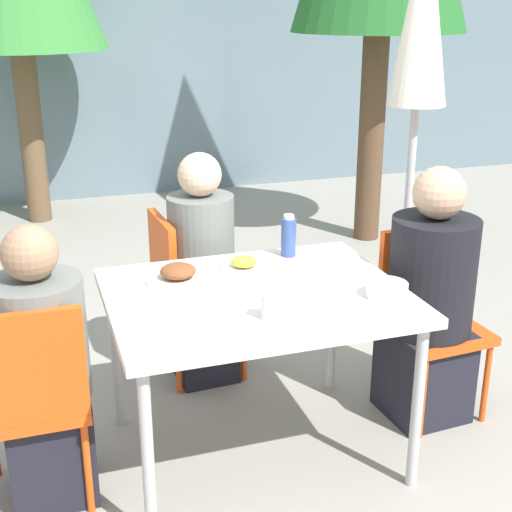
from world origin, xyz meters
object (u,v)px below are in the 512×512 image
(chair_right, at_px, (427,308))
(bottle, at_px, (289,236))
(salad_bowl, at_px, (387,290))
(person_right, at_px, (429,305))
(chair_far, at_px, (184,285))
(chair_left, at_px, (31,393))
(person_far, at_px, (202,275))
(closed_umbrella, at_px, (421,36))
(person_left, at_px, (43,376))
(drinking_cup, at_px, (270,306))

(chair_right, relative_size, bottle, 4.44)
(chair_right, relative_size, salad_bowl, 5.23)
(person_right, xyz_separation_m, chair_far, (-0.96, 0.70, -0.05))
(bottle, bearing_deg, person_right, -28.16)
(chair_left, distance_m, person_far, 1.15)
(person_right, relative_size, closed_umbrella, 0.52)
(closed_umbrella, bearing_deg, person_left, -156.63)
(person_right, relative_size, drinking_cup, 12.91)
(chair_left, height_order, closed_umbrella, closed_umbrella)
(drinking_cup, bearing_deg, closed_umbrella, 42.98)
(person_far, bearing_deg, salad_bowl, 25.71)
(chair_far, relative_size, bottle, 4.44)
(person_far, xyz_separation_m, salad_bowl, (0.51, -0.91, 0.22))
(person_far, bearing_deg, drinking_cup, -2.68)
(chair_left, relative_size, chair_right, 1.00)
(bottle, height_order, salad_bowl, bottle)
(person_far, xyz_separation_m, closed_umbrella, (1.21, 0.16, 1.10))
(bottle, relative_size, salad_bowl, 1.18)
(chair_left, xyz_separation_m, salad_bowl, (1.35, -0.13, 0.28))
(person_left, bearing_deg, chair_right, 4.76)
(chair_far, bearing_deg, drinking_cup, 2.02)
(drinking_cup, bearing_deg, chair_right, 23.16)
(chair_far, relative_size, person_far, 0.73)
(person_left, height_order, drinking_cup, person_left)
(closed_umbrella, distance_m, salad_bowl, 1.56)
(chair_right, distance_m, drinking_cup, 1.03)
(person_far, distance_m, drinking_cup, 0.99)
(closed_umbrella, xyz_separation_m, bottle, (-0.90, -0.51, -0.82))
(chair_far, xyz_separation_m, person_far, (0.08, -0.04, 0.06))
(chair_left, height_order, bottle, bottle)
(closed_umbrella, relative_size, drinking_cup, 25.03)
(bottle, bearing_deg, person_left, -162.31)
(chair_right, height_order, salad_bowl, chair_right)
(person_left, bearing_deg, bottle, 17.94)
(chair_left, height_order, drinking_cup, chair_left)
(bottle, bearing_deg, drinking_cup, -116.38)
(chair_right, distance_m, salad_bowl, 0.60)
(chair_right, distance_m, person_far, 1.08)
(person_right, height_order, drinking_cup, person_right)
(bottle, bearing_deg, chair_far, 134.79)
(person_left, height_order, salad_bowl, person_left)
(person_right, height_order, salad_bowl, person_right)
(chair_left, height_order, person_far, person_far)
(chair_far, bearing_deg, person_left, -46.65)
(person_right, distance_m, bottle, 0.70)
(chair_left, relative_size, salad_bowl, 5.23)
(salad_bowl, bearing_deg, person_right, 35.19)
(person_far, relative_size, salad_bowl, 7.14)
(person_right, xyz_separation_m, closed_umbrella, (0.34, 0.81, 1.11))
(closed_umbrella, bearing_deg, chair_right, -111.91)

